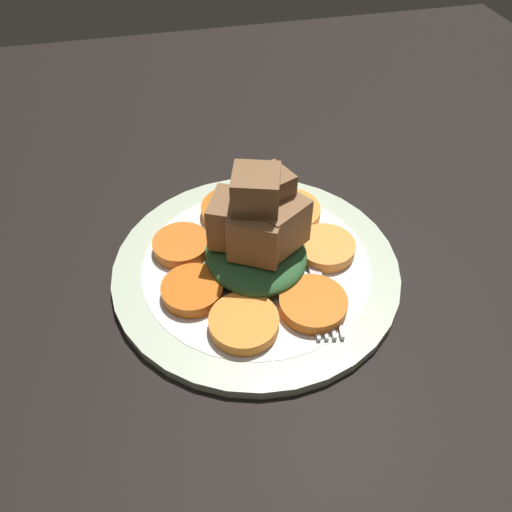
# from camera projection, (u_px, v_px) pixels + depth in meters

# --- Properties ---
(table_slab) EXTENTS (1.20, 1.20, 0.02)m
(table_slab) POSITION_uv_depth(u_px,v_px,m) (256.00, 278.00, 0.49)
(table_slab) COLOR black
(table_slab) RESTS_ON ground
(plate) EXTENTS (0.27, 0.27, 0.01)m
(plate) POSITION_uv_depth(u_px,v_px,m) (256.00, 267.00, 0.48)
(plate) COLOR beige
(plate) RESTS_ON table_slab
(carrot_slice_0) EXTENTS (0.06, 0.06, 0.01)m
(carrot_slice_0) POSITION_uv_depth(u_px,v_px,m) (244.00, 323.00, 0.42)
(carrot_slice_0) COLOR orange
(carrot_slice_0) RESTS_ON plate
(carrot_slice_1) EXTENTS (0.06, 0.06, 0.01)m
(carrot_slice_1) POSITION_uv_depth(u_px,v_px,m) (313.00, 304.00, 0.43)
(carrot_slice_1) COLOR orange
(carrot_slice_1) RESTS_ON plate
(carrot_slice_2) EXTENTS (0.06, 0.06, 0.01)m
(carrot_slice_2) POSITION_uv_depth(u_px,v_px,m) (325.00, 248.00, 0.48)
(carrot_slice_2) COLOR #F9963A
(carrot_slice_2) RESTS_ON plate
(carrot_slice_3) EXTENTS (0.07, 0.07, 0.01)m
(carrot_slice_3) POSITION_uv_depth(u_px,v_px,m) (287.00, 212.00, 0.52)
(carrot_slice_3) COLOR orange
(carrot_slice_3) RESTS_ON plate
(carrot_slice_4) EXTENTS (0.07, 0.07, 0.01)m
(carrot_slice_4) POSITION_uv_depth(u_px,v_px,m) (235.00, 210.00, 0.52)
(carrot_slice_4) COLOR orange
(carrot_slice_4) RESTS_ON plate
(carrot_slice_5) EXTENTS (0.06, 0.06, 0.01)m
(carrot_slice_5) POSITION_uv_depth(u_px,v_px,m) (181.00, 245.00, 0.49)
(carrot_slice_5) COLOR orange
(carrot_slice_5) RESTS_ON plate
(carrot_slice_6) EXTENTS (0.06, 0.06, 0.01)m
(carrot_slice_6) POSITION_uv_depth(u_px,v_px,m) (193.00, 290.00, 0.45)
(carrot_slice_6) COLOR #D66114
(carrot_slice_6) RESTS_ON plate
(center_pile) EXTENTS (0.11, 0.10, 0.10)m
(center_pile) POSITION_uv_depth(u_px,v_px,m) (258.00, 233.00, 0.45)
(center_pile) COLOR #2D6033
(center_pile) RESTS_ON plate
(fork) EXTENTS (0.18, 0.04, 0.00)m
(fork) POSITION_uv_depth(u_px,v_px,m) (314.00, 267.00, 0.47)
(fork) COLOR silver
(fork) RESTS_ON plate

